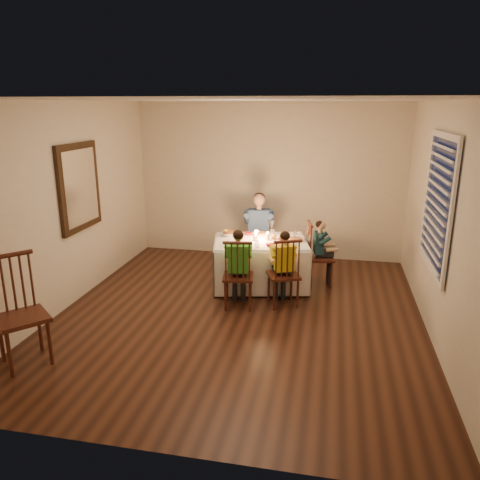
% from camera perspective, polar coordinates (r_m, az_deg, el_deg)
% --- Properties ---
extents(ground, '(5.00, 5.00, 0.00)m').
position_cam_1_polar(ground, '(5.97, -0.11, -9.10)').
color(ground, black).
rests_on(ground, ground).
extents(wall_left, '(0.02, 5.00, 2.60)m').
position_cam_1_polar(wall_left, '(6.37, -20.42, 3.86)').
color(wall_left, beige).
rests_on(wall_left, ground).
extents(wall_right, '(0.02, 5.00, 2.60)m').
position_cam_1_polar(wall_right, '(5.56, 23.28, 1.85)').
color(wall_right, beige).
rests_on(wall_right, ground).
extents(wall_back, '(4.50, 0.02, 2.60)m').
position_cam_1_polar(wall_back, '(7.96, 3.51, 7.15)').
color(wall_back, beige).
rests_on(wall_back, ground).
extents(ceiling, '(5.00, 5.00, 0.00)m').
position_cam_1_polar(ceiling, '(5.39, -0.12, 16.73)').
color(ceiling, white).
rests_on(ceiling, wall_back).
extents(dining_table, '(1.50, 1.22, 0.66)m').
position_cam_1_polar(dining_table, '(6.72, 2.52, -1.66)').
color(dining_table, white).
rests_on(dining_table, ground).
extents(chair_adult, '(0.43, 0.41, 0.94)m').
position_cam_1_polar(chair_adult, '(7.59, 2.26, -3.44)').
color(chair_adult, '#36110E').
rests_on(chair_adult, ground).
extents(chair_near_left, '(0.44, 0.42, 0.94)m').
position_cam_1_polar(chair_near_left, '(6.20, -0.22, -8.07)').
color(chair_near_left, '#36110E').
rests_on(chair_near_left, ground).
extents(chair_near_right, '(0.50, 0.49, 0.94)m').
position_cam_1_polar(chair_near_right, '(6.28, 5.21, -7.85)').
color(chair_near_right, '#36110E').
rests_on(chair_near_right, ground).
extents(chair_end, '(0.44, 0.45, 0.94)m').
position_cam_1_polar(chair_end, '(7.02, 9.57, -5.33)').
color(chair_end, '#36110E').
rests_on(chair_end, ground).
extents(chair_extra, '(0.64, 0.64, 1.13)m').
position_cam_1_polar(chair_extra, '(5.42, -24.39, -13.45)').
color(chair_extra, '#36110E').
rests_on(chair_extra, ground).
extents(adult, '(0.49, 0.46, 1.23)m').
position_cam_1_polar(adult, '(7.59, 2.26, -3.44)').
color(adult, navy).
rests_on(adult, ground).
extents(child_green, '(0.38, 0.36, 1.05)m').
position_cam_1_polar(child_green, '(6.20, -0.22, -8.07)').
color(child_green, green).
rests_on(child_green, ground).
extents(child_yellow, '(0.41, 0.40, 1.02)m').
position_cam_1_polar(child_yellow, '(6.28, 5.21, -7.85)').
color(child_yellow, yellow).
rests_on(child_yellow, ground).
extents(child_teal, '(0.32, 0.34, 0.96)m').
position_cam_1_polar(child_teal, '(7.02, 9.57, -5.33)').
color(child_teal, '#19373F').
rests_on(child_teal, ground).
extents(setting_adult, '(0.31, 0.31, 0.02)m').
position_cam_1_polar(setting_adult, '(6.95, 2.51, 0.74)').
color(setting_adult, white).
rests_on(setting_adult, dining_table).
extents(setting_green, '(0.31, 0.31, 0.02)m').
position_cam_1_polar(setting_green, '(6.41, 0.51, -0.58)').
color(setting_green, white).
rests_on(setting_green, dining_table).
extents(setting_yellow, '(0.31, 0.31, 0.02)m').
position_cam_1_polar(setting_yellow, '(6.43, 5.28, -0.59)').
color(setting_yellow, white).
rests_on(setting_yellow, dining_table).
extents(setting_teal, '(0.31, 0.31, 0.02)m').
position_cam_1_polar(setting_teal, '(6.69, 6.73, 0.04)').
color(setting_teal, white).
rests_on(setting_teal, dining_table).
extents(candle_left, '(0.06, 0.06, 0.10)m').
position_cam_1_polar(candle_left, '(6.64, 1.88, 0.38)').
color(candle_left, white).
rests_on(candle_left, dining_table).
extents(candle_right, '(0.06, 0.06, 0.10)m').
position_cam_1_polar(candle_right, '(6.65, 3.39, 0.38)').
color(candle_right, white).
rests_on(candle_right, dining_table).
extents(squash, '(0.09, 0.09, 0.09)m').
position_cam_1_polar(squash, '(6.90, -1.76, 0.95)').
color(squash, yellow).
rests_on(squash, dining_table).
extents(orange_fruit, '(0.08, 0.08, 0.08)m').
position_cam_1_polar(orange_fruit, '(6.71, 4.12, 0.41)').
color(orange_fruit, orange).
rests_on(orange_fruit, dining_table).
extents(serving_bowl, '(0.30, 0.30, 0.06)m').
position_cam_1_polar(serving_bowl, '(6.87, -1.27, 0.75)').
color(serving_bowl, white).
rests_on(serving_bowl, dining_table).
extents(wall_mirror, '(0.06, 0.95, 1.15)m').
position_cam_1_polar(wall_mirror, '(6.57, -18.99, 6.13)').
color(wall_mirror, black).
rests_on(wall_mirror, wall_left).
extents(window_blinds, '(0.07, 1.34, 1.54)m').
position_cam_1_polar(window_blinds, '(5.60, 22.87, 4.11)').
color(window_blinds, black).
rests_on(window_blinds, wall_right).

